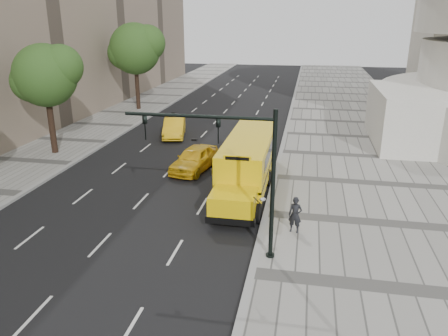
% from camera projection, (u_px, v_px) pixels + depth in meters
% --- Properties ---
extents(ground, '(140.00, 140.00, 0.00)m').
position_uv_depth(ground, '(183.00, 173.00, 28.65)').
color(ground, black).
rests_on(ground, ground).
extents(sidewalk_museum, '(12.00, 140.00, 0.15)m').
position_uv_depth(sidewalk_museum, '(374.00, 184.00, 26.47)').
color(sidewalk_museum, gray).
rests_on(sidewalk_museum, ground).
extents(sidewalk_far, '(6.00, 140.00, 0.15)m').
position_uv_depth(sidewalk_far, '(32.00, 161.00, 30.61)').
color(sidewalk_far, gray).
rests_on(sidewalk_far, ground).
extents(curb_museum, '(0.30, 140.00, 0.15)m').
position_uv_depth(curb_museum, '(275.00, 177.00, 27.55)').
color(curb_museum, gray).
rests_on(curb_museum, ground).
extents(curb_far, '(0.30, 140.00, 0.15)m').
position_uv_depth(curb_far, '(71.00, 164.00, 30.07)').
color(curb_far, gray).
rests_on(curb_far, ground).
extents(tree_b, '(4.97, 4.41, 8.00)m').
position_uv_depth(tree_b, '(46.00, 75.00, 30.60)').
color(tree_b, black).
rests_on(tree_b, ground).
extents(tree_c, '(6.00, 5.33, 9.20)m').
position_uv_depth(tree_c, '(136.00, 48.00, 45.88)').
color(tree_c, black).
rests_on(tree_c, ground).
extents(school_bus, '(2.96, 11.56, 3.19)m').
position_uv_depth(school_bus, '(248.00, 158.00, 25.82)').
color(school_bus, yellow).
rests_on(school_bus, ground).
extents(taxi_near, '(2.78, 5.04, 1.62)m').
position_uv_depth(taxi_near, '(195.00, 159.00, 28.83)').
color(taxi_near, gold).
rests_on(taxi_near, ground).
extents(taxi_far, '(2.71, 5.04, 1.58)m').
position_uv_depth(taxi_far, '(174.00, 128.00, 37.06)').
color(taxi_far, gold).
rests_on(taxi_far, ground).
extents(pedestrian, '(0.70, 0.53, 1.72)m').
position_uv_depth(pedestrian, '(295.00, 215.00, 20.14)').
color(pedestrian, black).
rests_on(pedestrian, sidewalk_museum).
extents(traffic_signal, '(6.18, 0.36, 6.40)m').
position_uv_depth(traffic_signal, '(238.00, 165.00, 17.29)').
color(traffic_signal, black).
rests_on(traffic_signal, ground).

